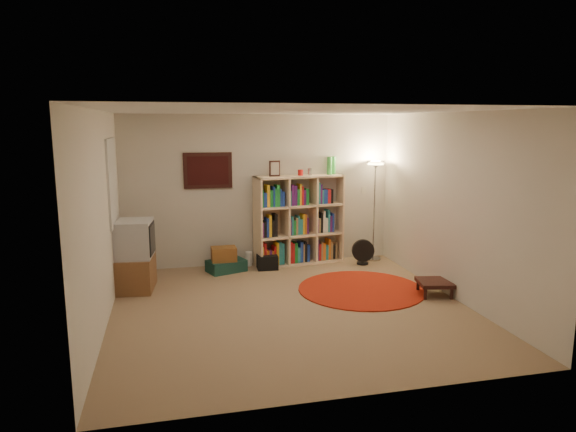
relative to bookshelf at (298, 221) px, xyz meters
name	(u,v)px	position (x,y,z in m)	size (l,w,h in m)	color
room	(286,212)	(-0.67, -2.05, 0.53)	(4.54, 4.54, 2.54)	#8C6F52
bookshelf	(298,221)	(0.00, 0.00, 0.00)	(1.54, 0.65, 1.80)	#FFD7AA
floor_lamp	(375,178)	(1.34, -0.08, 0.71)	(0.34, 0.34, 1.73)	#A7A5AA
floor_fan	(363,252)	(1.05, -0.34, -0.51)	(0.38, 0.24, 0.43)	black
tv_stand	(136,256)	(-2.59, -0.84, -0.24)	(0.55, 0.74, 1.01)	brown
suitcase	(226,266)	(-1.24, -0.23, -0.63)	(0.68, 0.55, 0.19)	#12332C
wicker_basket	(224,254)	(-1.28, -0.27, -0.43)	(0.39, 0.28, 0.22)	brown
duffel_bag	(267,262)	(-0.57, -0.24, -0.61)	(0.34, 0.29, 0.23)	black
paper_towel	(249,259)	(-0.84, 0.02, -0.61)	(0.13, 0.13, 0.24)	white
red_rug	(361,289)	(0.53, -1.60, -0.72)	(1.80, 1.80, 0.02)	maroon
side_table	(435,283)	(1.44, -2.05, -0.55)	(0.53, 0.53, 0.21)	black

